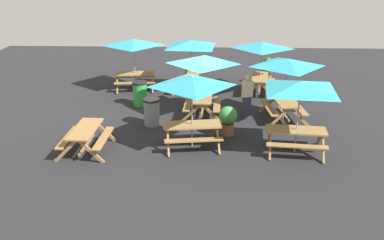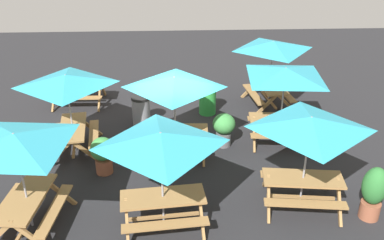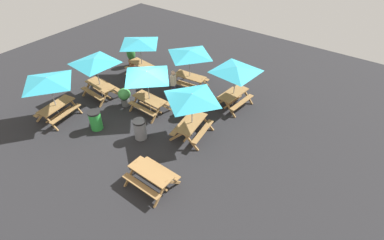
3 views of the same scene
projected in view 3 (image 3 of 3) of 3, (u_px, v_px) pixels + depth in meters
ground_plane at (148, 114)px, 15.24m from camera, size 25.94×25.94×0.00m
picnic_table_0 at (192, 100)px, 12.72m from camera, size 2.26×2.26×2.34m
picnic_table_1 at (147, 77)px, 14.23m from camera, size 2.08×2.08×2.34m
picnic_table_2 at (151, 175)px, 11.30m from camera, size 1.83×1.57×0.81m
picnic_table_3 at (236, 72)px, 14.61m from camera, size 2.81×2.81×2.34m
picnic_table_4 at (95, 64)px, 15.29m from camera, size 2.82×2.82×2.34m
picnic_table_5 at (140, 44)px, 17.13m from camera, size 2.22×2.22×2.34m
picnic_table_6 at (190, 56)px, 16.01m from camera, size 2.19×2.19×2.34m
picnic_table_7 at (48, 83)px, 13.78m from camera, size 2.25×2.25×2.34m
trash_bin_green at (95, 120)px, 14.04m from camera, size 0.59×0.59×0.98m
trash_bin_gray at (140, 129)px, 13.52m from camera, size 0.59×0.59×0.98m
potted_plant_0 at (125, 96)px, 15.50m from camera, size 0.65×0.65×0.99m
potted_plant_1 at (131, 55)px, 18.91m from camera, size 0.55×0.55×1.30m
potted_plant_2 at (190, 106)px, 14.79m from camera, size 0.62×0.62×1.01m
person_standing at (174, 84)px, 15.85m from camera, size 0.34×0.42×1.67m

